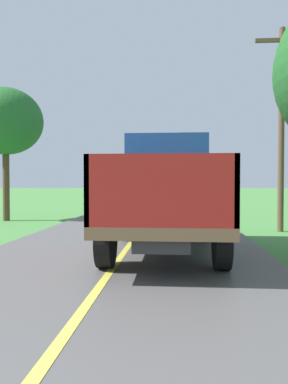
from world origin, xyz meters
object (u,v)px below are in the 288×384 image
object	(u,v)px
banana_truck_near	(167,190)
banana_truck_far	(170,185)
utility_pole_roadside	(281,123)
roadside_tree_mid_right	(6,122)

from	to	relation	value
banana_truck_near	banana_truck_far	world-z (taller)	same
banana_truck_near	utility_pole_roadside	distance (m)	5.60
utility_pole_roadside	banana_truck_far	bearing A→B (deg)	108.57
banana_truck_near	utility_pole_roadside	xyz separation A→B (m)	(3.71, 3.61, 2.15)
utility_pole_roadside	roadside_tree_mid_right	bearing A→B (deg)	165.84
utility_pole_roadside	roadside_tree_mid_right	distance (m)	11.01
banana_truck_near	utility_pole_roadside	bearing A→B (deg)	44.18
banana_truck_near	banana_truck_far	bearing A→B (deg)	90.49
banana_truck_far	utility_pole_roadside	distance (m)	12.25
banana_truck_near	roadside_tree_mid_right	size ratio (longest dim) A/B	1.03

